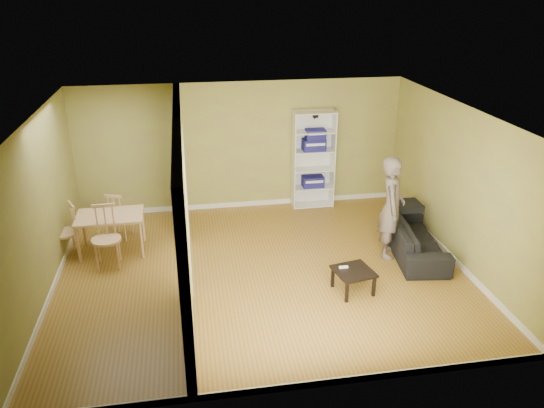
{
  "coord_description": "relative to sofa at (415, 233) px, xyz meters",
  "views": [
    {
      "loc": [
        -1.09,
        -7.45,
        4.4
      ],
      "look_at": [
        0.2,
        0.2,
        1.1
      ],
      "focal_mm": 35.0,
      "sensor_mm": 36.0,
      "label": 1
    }
  ],
  "objects": [
    {
      "name": "bookshelf",
      "position": [
        -1.25,
        2.39,
        0.63
      ],
      "size": [
        0.85,
        0.37,
        2.01
      ],
      "color": "white",
      "rests_on": "ground"
    },
    {
      "name": "chair_left",
      "position": [
        -5.91,
        0.83,
        0.11
      ],
      "size": [
        0.58,
        0.58,
        0.96
      ],
      "primitive_type": null,
      "rotation": [
        0.0,
        0.0,
        -1.15
      ],
      "color": "tan",
      "rests_on": "ground"
    },
    {
      "name": "coffee_table",
      "position": [
        -1.42,
        -1.03,
        -0.06
      ],
      "size": [
        0.55,
        0.55,
        0.37
      ],
      "rotation": [
        0.0,
        0.0,
        0.2
      ],
      "color": "black",
      "rests_on": "ground"
    },
    {
      "name": "partition",
      "position": [
        -3.9,
        -0.22,
        0.93
      ],
      "size": [
        0.22,
        5.5,
        2.6
      ],
      "primitive_type": null,
      "color": "#95844F",
      "rests_on": "ground"
    },
    {
      "name": "sofa",
      "position": [
        0.0,
        0.0,
        0.0
      ],
      "size": [
        2.04,
        1.09,
        0.74
      ],
      "primitive_type": "imported",
      "rotation": [
        0.0,
        0.0,
        1.44
      ],
      "color": "black",
      "rests_on": "ground"
    },
    {
      "name": "game_controller",
      "position": [
        -1.55,
        -0.94,
        0.01
      ],
      "size": [
        0.14,
        0.04,
        0.03
      ],
      "primitive_type": "cube",
      "color": "white",
      "rests_on": "coffee_table"
    },
    {
      "name": "chair_near",
      "position": [
        -5.17,
        0.37,
        0.15
      ],
      "size": [
        0.5,
        0.5,
        1.05
      ],
      "primitive_type": null,
      "rotation": [
        0.0,
        0.0,
        0.04
      ],
      "color": "tan",
      "rests_on": "ground"
    },
    {
      "name": "wall_speaker",
      "position": [
        -1.2,
        2.47,
        1.53
      ],
      "size": [
        0.1,
        0.1,
        0.1
      ],
      "primitive_type": "cube",
      "color": "black",
      "rests_on": "room_shell"
    },
    {
      "name": "paper_box_navy_a",
      "position": [
        -1.24,
        2.34,
        0.16
      ],
      "size": [
        0.43,
        0.28,
        0.22
      ],
      "primitive_type": "cube",
      "color": "#150F4D",
      "rests_on": "bookshelf"
    },
    {
      "name": "room_shell",
      "position": [
        -2.7,
        -0.22,
        0.93
      ],
      "size": [
        6.5,
        6.5,
        6.5
      ],
      "color": "brown",
      "rests_on": "ground"
    },
    {
      "name": "paper_box_navy_b",
      "position": [
        -1.25,
        2.34,
        0.96
      ],
      "size": [
        0.45,
        0.3,
        0.23
      ],
      "primitive_type": "cube",
      "color": "navy",
      "rests_on": "bookshelf"
    },
    {
      "name": "chair_far",
      "position": [
        -5.06,
        1.46,
        0.08
      ],
      "size": [
        0.54,
        0.54,
        0.9
      ],
      "primitive_type": null,
      "rotation": [
        0.0,
        0.0,
        2.77
      ],
      "color": "tan",
      "rests_on": "ground"
    },
    {
      "name": "person",
      "position": [
        -0.47,
        0.01,
        0.66
      ],
      "size": [
        0.91,
        0.82,
        2.07
      ],
      "primitive_type": "imported",
      "rotation": [
        0.0,
        0.0,
        1.2
      ],
      "color": "slate",
      "rests_on": "ground"
    },
    {
      "name": "paper_box_navy_c",
      "position": [
        -1.22,
        2.34,
        1.14
      ],
      "size": [
        0.39,
        0.25,
        0.2
      ],
      "primitive_type": "cube",
      "color": "navy",
      "rests_on": "bookshelf"
    },
    {
      "name": "dining_table",
      "position": [
        -5.16,
        0.91,
        0.25
      ],
      "size": [
        1.11,
        0.74,
        0.7
      ],
      "rotation": [
        0.0,
        0.0,
        0.02
      ],
      "color": "tan",
      "rests_on": "ground"
    }
  ]
}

